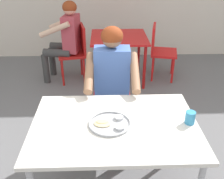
% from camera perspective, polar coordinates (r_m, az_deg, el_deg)
% --- Properties ---
extents(table_foreground, '(1.21, 0.85, 0.73)m').
position_cam_1_polar(table_foreground, '(1.99, 0.58, -9.01)').
color(table_foreground, silver).
rests_on(table_foreground, ground).
extents(thali_tray, '(0.31, 0.31, 0.03)m').
position_cam_1_polar(thali_tray, '(1.93, -0.40, -7.28)').
color(thali_tray, '#B7BABF').
rests_on(thali_tray, table_foreground).
extents(drinking_cup, '(0.07, 0.07, 0.10)m').
position_cam_1_polar(drinking_cup, '(2.01, 16.47, -5.73)').
color(drinking_cup, '#338CBF').
rests_on(drinking_cup, table_foreground).
extents(chair_foreground, '(0.41, 0.43, 0.83)m').
position_cam_1_polar(chair_foreground, '(2.83, -0.04, -0.89)').
color(chair_foreground, red).
rests_on(chair_foreground, ground).
extents(diner_foreground, '(0.50, 0.56, 1.25)m').
position_cam_1_polar(diner_foreground, '(2.52, 0.00, 1.77)').
color(diner_foreground, '#393939').
rests_on(diner_foreground, ground).
extents(table_background_red, '(0.83, 0.80, 0.70)m').
position_cam_1_polar(table_background_red, '(4.04, 1.49, 10.18)').
color(table_background_red, red).
rests_on(table_background_red, ground).
extents(chair_red_left, '(0.47, 0.48, 0.87)m').
position_cam_1_polar(chair_red_left, '(4.10, -7.66, 8.58)').
color(chair_red_left, red).
rests_on(chair_red_left, ground).
extents(chair_red_right, '(0.47, 0.50, 0.84)m').
position_cam_1_polar(chair_red_right, '(4.21, 10.14, 8.75)').
color(chair_red_right, red).
rests_on(chair_red_right, ground).
extents(patron_background, '(0.60, 0.56, 1.22)m').
position_cam_1_polar(patron_background, '(4.05, -9.95, 11.49)').
color(patron_background, '#393939').
rests_on(patron_background, ground).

